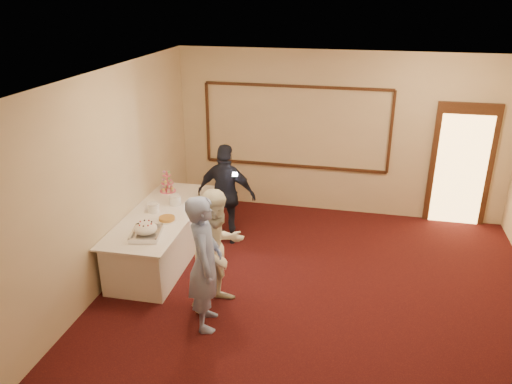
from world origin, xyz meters
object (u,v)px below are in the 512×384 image
buffet_table (163,236)px  cupcake_stand (167,184)px  man (205,263)px  plate_stack_b (175,200)px  tart (167,219)px  woman (218,250)px  guest (226,195)px  plate_stack_a (154,208)px  pavlova_tray (146,231)px

buffet_table → cupcake_stand: (-0.24, 0.87, 0.52)m
buffet_table → man: (1.19, -1.46, 0.50)m
plate_stack_b → tart: bearing=-80.7°
woman → tart: bearing=89.1°
woman → guest: guest is taller
guest → woman: bearing=106.6°
buffet_table → cupcake_stand: cupcake_stand is taller
plate_stack_a → pavlova_tray: bearing=-74.1°
plate_stack_a → guest: guest is taller
buffet_table → pavlova_tray: (0.09, -0.75, 0.47)m
pavlova_tray → tart: 0.54m
man → woman: (0.03, 0.45, -0.05)m
pavlova_tray → cupcake_stand: size_ratio=1.46×
buffet_table → tart: bearing=-50.0°
pavlova_tray → cupcake_stand: bearing=101.6°
buffet_table → man: bearing=-50.9°
cupcake_stand → plate_stack_a: 0.86m
cupcake_stand → woman: 2.38m
pavlova_tray → woman: woman is taller
tart → guest: bearing=57.1°
pavlova_tray → cupcake_stand: 1.65m
cupcake_stand → pavlova_tray: bearing=-78.4°
cupcake_stand → plate_stack_a: bearing=-82.5°
pavlova_tray → tart: bearing=80.1°
man → woman: bearing=-18.1°
pavlova_tray → guest: guest is taller
buffet_table → tart: 0.50m
plate_stack_b → tart: size_ratio=0.68×
cupcake_stand → plate_stack_a: size_ratio=2.21×
woman → plate_stack_a: bearing=89.2°
man → cupcake_stand: bearing=16.9°
man → woman: 0.46m
cupcake_stand → guest: bearing=-5.3°
buffet_table → pavlova_tray: bearing=-83.1°
plate_stack_a → woman: 1.69m
tart → woman: woman is taller
plate_stack_b → tart: plate_stack_b is taller
plate_stack_a → plate_stack_b: (0.22, 0.35, 0.00)m
buffet_table → cupcake_stand: bearing=105.4°
pavlova_tray → tart: size_ratio=2.09×
plate_stack_a → woman: woman is taller
cupcake_stand → man: bearing=-58.5°
tart → man: (1.00, -1.24, 0.09)m
pavlova_tray → cupcake_stand: (-0.33, 1.62, 0.06)m
guest → man: bearing=103.4°
buffet_table → plate_stack_a: size_ratio=14.34×
buffet_table → plate_stack_b: bearing=76.4°
buffet_table → plate_stack_b: (0.09, 0.37, 0.46)m
tart → guest: size_ratio=0.16×
man → guest: 2.26m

